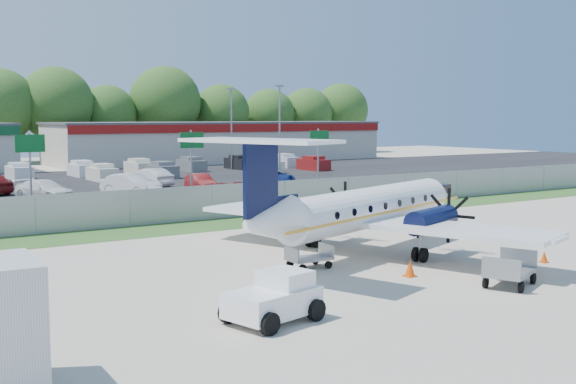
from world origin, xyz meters
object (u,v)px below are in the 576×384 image
pushback_tug (275,298)px  baggage_cart_near (510,271)px  baggage_cart_far (309,258)px  aircraft (365,208)px

pushback_tug → baggage_cart_near: bearing=-5.2°
pushback_tug → baggage_cart_near: 9.29m
pushback_tug → baggage_cart_far: pushback_tug is taller
aircraft → baggage_cart_far: 4.19m
baggage_cart_far → pushback_tug: bearing=-132.5°
aircraft → pushback_tug: size_ratio=5.64×
aircraft → baggage_cart_near: bearing=-86.4°
pushback_tug → baggage_cart_far: size_ratio=1.71×
baggage_cart_far → baggage_cart_near: bearing=-56.6°
baggage_cart_near → baggage_cart_far: bearing=123.4°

